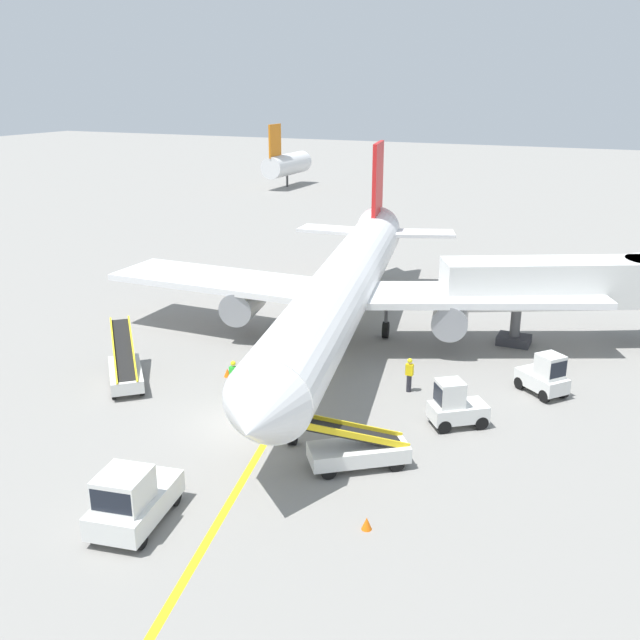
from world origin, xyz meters
The scene contains 14 objects.
ground_plane centered at (0.00, 0.00, 0.00)m, with size 300.00×300.00×0.00m, color gray.
taxi_line_yellow centered at (0.22, 5.00, 0.00)m, with size 0.30×80.00×0.01m, color yellow.
airliner centered at (0.10, 10.81, 3.42)m, with size 27.97×35.06×10.10m.
jet_bridge centered at (11.71, 16.10, 3.54)m, with size 12.63×8.04×4.85m.
pushback_tug centered at (0.37, -8.15, 0.99)m, with size 2.50×3.88×2.20m.
baggage_tug_near_wing centered at (8.31, 3.38, 0.93)m, with size 2.70×2.47×2.10m.
baggage_tug_by_cargo_door centered at (11.35, 8.31, 0.93)m, with size 2.68×2.53×2.10m.
belt_loader_forward_hold centered at (-7.39, 1.11, 0.78)m, with size 4.26×4.57×2.59m.
belt_loader_aft_hold centered at (5.69, -1.55, 0.78)m, with size 4.76×3.98×2.59m.
ground_crew_marshaller centered at (-2.00, 2.30, 0.91)m, with size 0.36×0.24×1.70m.
ground_crew_wing_walker centered at (5.45, 6.01, 0.91)m, with size 0.36×0.24×1.70m.
safety_cone_nose_left centered at (-3.41, 3.99, 0.22)m, with size 0.36×0.36×0.44m, color orange.
safety_cone_nose_right centered at (7.52, -5.15, 0.22)m, with size 0.36×0.36×0.44m, color orange.
distant_aircraft_far_left centered at (-31.67, 66.51, 3.22)m, with size 3.00×10.10×8.80m.
Camera 1 is at (14.34, -24.03, 14.01)m, focal length 39.76 mm.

